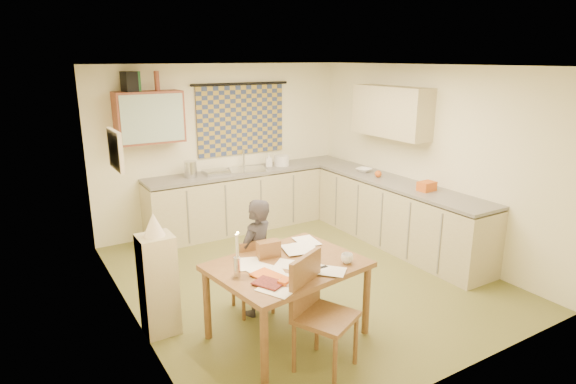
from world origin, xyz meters
TOP-DOWN VIEW (x-y plane):
  - floor at (0.00, 0.00)m, footprint 4.00×4.50m
  - ceiling at (0.00, 0.00)m, footprint 4.00×4.50m
  - wall_back at (0.00, 2.26)m, footprint 4.00×0.02m
  - wall_front at (0.00, -2.26)m, footprint 4.00×0.02m
  - wall_left at (-2.01, 0.00)m, footprint 0.02×4.50m
  - wall_right at (2.01, 0.00)m, footprint 0.02×4.50m
  - window_blind at (0.30, 2.22)m, footprint 1.45×0.03m
  - curtain_rod at (0.30, 2.20)m, footprint 1.60×0.04m
  - wall_cabinet at (-1.15, 2.08)m, footprint 0.90×0.34m
  - wall_cabinet_glass at (-1.15, 1.91)m, footprint 0.84×0.02m
  - upper_cabinet_right at (1.83, 0.55)m, footprint 0.34×1.30m
  - framed_print at (-1.97, 0.40)m, footprint 0.04×0.50m
  - print_canvas at (-1.95, 0.40)m, footprint 0.01×0.42m
  - counter_back at (0.32, 1.95)m, footprint 3.30×0.62m
  - counter_right at (1.70, 0.16)m, footprint 0.62×2.95m
  - stove at (1.70, -0.77)m, footprint 0.54×0.54m
  - sink at (0.26, 1.95)m, footprint 0.66×0.60m
  - tap at (0.28, 2.13)m, footprint 0.03×0.03m
  - dish_rack at (-0.27, 1.95)m, footprint 0.37×0.32m
  - kettle at (-0.65, 1.95)m, footprint 0.24×0.24m
  - mixing_bowl at (0.86, 1.95)m, footprint 0.31×0.31m
  - soap_bottle at (0.66, 2.00)m, footprint 0.16×0.16m
  - bowl at (1.70, 0.92)m, footprint 0.36×0.36m
  - orange_bag at (1.70, -0.32)m, footprint 0.23×0.17m
  - fruit_orange at (1.65, 0.55)m, footprint 0.10×0.10m
  - speaker at (-1.38, 2.08)m, footprint 0.20×0.23m
  - bottle_green at (-1.26, 2.08)m, footprint 0.09×0.09m
  - bottle_brown at (-1.01, 2.08)m, footprint 0.09×0.09m
  - dining_table at (-0.83, -1.01)m, footprint 1.47×1.20m
  - chair_far at (-0.88, -0.41)m, footprint 0.42×0.42m
  - chair_near at (-0.82, -1.59)m, footprint 0.60×0.60m
  - person at (-0.86, -0.47)m, footprint 0.68×0.65m
  - shelf_stand at (-1.84, -0.31)m, footprint 0.32×0.30m
  - lampshade at (-1.84, -0.31)m, footprint 0.20×0.20m
  - letter_rack at (-0.90, -0.79)m, footprint 0.23×0.13m
  - mug at (-0.35, -1.28)m, footprint 0.15×0.15m
  - magazine at (-1.26, -1.34)m, footprint 0.38×0.39m
  - book at (-1.22, -1.18)m, footprint 0.33×0.36m
  - orange_box at (-1.06, -1.35)m, footprint 0.14×0.13m
  - eyeglasses at (-0.63, -1.27)m, footprint 0.13×0.04m
  - candle_holder at (-1.34, -1.02)m, footprint 0.07×0.07m
  - candle at (-1.35, -1.04)m, footprint 0.03×0.03m
  - candle_flame at (-1.34, -1.05)m, footprint 0.02×0.02m
  - papers at (-0.86, -1.04)m, footprint 1.08×1.10m

SIDE VIEW (x-z plane):
  - floor at x=0.00m, z-range -0.02..0.00m
  - chair_far at x=-0.88m, z-range -0.16..0.68m
  - chair_near at x=-0.82m, z-range -0.19..0.81m
  - dining_table at x=-0.83m, z-range 0.00..0.75m
  - stove at x=1.70m, z-range 0.00..0.84m
  - counter_right at x=1.70m, z-range -0.01..0.91m
  - counter_back at x=0.32m, z-range -0.01..0.91m
  - shelf_stand at x=-1.84m, z-range 0.00..1.00m
  - person at x=-0.86m, z-range 0.00..1.23m
  - eyeglasses at x=-0.63m, z-range 0.75..0.77m
  - papers at x=-0.86m, z-range 0.75..0.77m
  - book at x=-1.22m, z-range 0.75..0.77m
  - magazine at x=-1.26m, z-range 0.75..0.77m
  - orange_box at x=-1.06m, z-range 0.75..0.79m
  - mug at x=-0.35m, z-range 0.75..0.84m
  - letter_rack at x=-0.90m, z-range 0.75..0.91m
  - candle_holder at x=-1.34m, z-range 0.75..0.93m
  - sink at x=0.26m, z-range 0.83..0.93m
  - bowl at x=1.70m, z-range 0.92..0.98m
  - dish_rack at x=-0.27m, z-range 0.92..0.98m
  - fruit_orange at x=1.65m, z-range 0.92..1.02m
  - orange_bag at x=1.70m, z-range 0.92..1.04m
  - mixing_bowl at x=0.86m, z-range 0.92..1.08m
  - soap_bottle at x=0.66m, z-range 0.92..1.12m
  - kettle at x=-0.65m, z-range 0.92..1.16m
  - candle at x=-1.35m, z-range 0.93..1.15m
  - tap at x=0.28m, z-range 0.92..1.20m
  - lampshade at x=-1.84m, z-range 1.00..1.22m
  - candle_flame at x=-1.34m, z-range 1.15..1.17m
  - wall_back at x=0.00m, z-range 0.00..2.50m
  - wall_front at x=0.00m, z-range 0.00..2.50m
  - wall_left at x=-2.01m, z-range 0.00..2.50m
  - wall_right at x=2.01m, z-range 0.00..2.50m
  - window_blind at x=0.30m, z-range 1.12..2.17m
  - framed_print at x=-1.97m, z-range 1.50..1.90m
  - print_canvas at x=-1.95m, z-range 1.54..1.86m
  - wall_cabinet at x=-1.15m, z-range 1.45..2.15m
  - wall_cabinet_glass at x=-1.15m, z-range 1.48..2.12m
  - upper_cabinet_right at x=1.83m, z-range 1.50..2.20m
  - curtain_rod at x=0.30m, z-range 2.18..2.22m
  - speaker at x=-1.38m, z-range 2.15..2.41m
  - bottle_green at x=-1.26m, z-range 2.15..2.41m
  - bottle_brown at x=-1.01m, z-range 2.15..2.41m
  - ceiling at x=0.00m, z-range 2.50..2.52m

